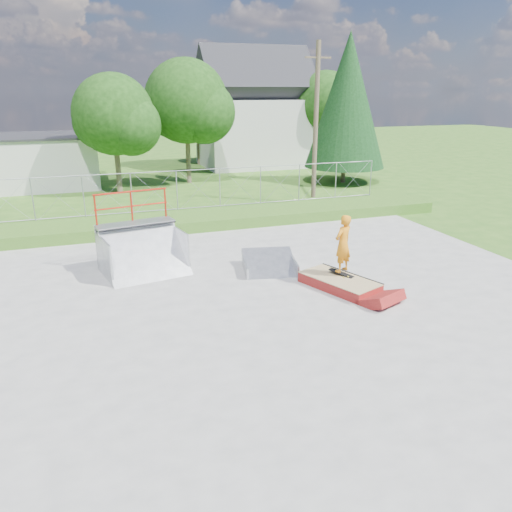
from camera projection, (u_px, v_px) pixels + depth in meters
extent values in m
plane|color=#30611B|center=(251.00, 312.00, 13.48)|extent=(120.00, 120.00, 0.00)
cube|color=gray|center=(251.00, 311.00, 13.48)|extent=(20.00, 16.00, 0.04)
cube|color=#30611B|center=(182.00, 220.00, 21.92)|extent=(24.00, 3.00, 0.50)
cube|color=maroon|center=(339.00, 284.00, 15.00)|extent=(1.93, 2.63, 0.33)
cube|color=#A08B5B|center=(340.00, 278.00, 14.94)|extent=(1.95, 2.65, 0.02)
cube|color=black|center=(341.00, 273.00, 15.17)|extent=(0.62, 0.78, 0.13)
imported|color=orange|center=(343.00, 246.00, 14.89)|extent=(0.76, 0.65, 1.75)
cube|color=silver|center=(11.00, 163.00, 30.25)|extent=(10.00, 6.00, 3.00)
cube|color=silver|center=(254.00, 133.00, 38.78)|extent=(8.00, 6.00, 5.00)
cube|color=#27272B|center=(254.00, 87.00, 37.71)|extent=(8.40, 6.08, 6.08)
cylinder|color=brown|center=(316.00, 125.00, 25.29)|extent=(0.24, 0.24, 8.00)
cylinder|color=brown|center=(118.00, 172.00, 28.61)|extent=(0.30, 0.30, 2.45)
sphere|color=#14350E|center=(113.00, 114.00, 27.60)|extent=(4.48, 4.48, 4.48)
sphere|color=#14350E|center=(131.00, 125.00, 27.54)|extent=(3.36, 3.36, 3.36)
cylinder|color=brown|center=(188.00, 161.00, 31.74)|extent=(0.30, 0.30, 2.80)
sphere|color=#14350E|center=(186.00, 101.00, 30.59)|extent=(5.12, 5.12, 5.12)
sphere|color=#14350E|center=(204.00, 112.00, 30.51)|extent=(3.84, 3.84, 3.84)
cylinder|color=brown|center=(323.00, 149.00, 38.92)|extent=(0.30, 0.30, 2.62)
sphere|color=#14350E|center=(325.00, 103.00, 37.83)|extent=(4.80, 4.80, 4.80)
sphere|color=#14350E|center=(339.00, 112.00, 37.77)|extent=(3.60, 3.60, 3.60)
cylinder|color=brown|center=(199.00, 151.00, 39.80)|extent=(0.30, 0.30, 2.10)
sphere|color=#14350E|center=(198.00, 116.00, 38.93)|extent=(3.84, 3.84, 3.84)
sphere|color=#14350E|center=(208.00, 122.00, 38.88)|extent=(2.88, 2.88, 2.88)
cylinder|color=brown|center=(343.00, 173.00, 32.25)|extent=(0.28, 0.28, 1.20)
cone|color=black|center=(347.00, 101.00, 30.84)|extent=(5.04, 5.04, 8.10)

